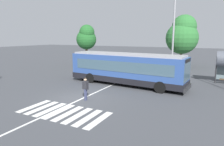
% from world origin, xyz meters
% --- Properties ---
extents(ground_plane, '(160.00, 160.00, 0.00)m').
position_xyz_m(ground_plane, '(0.00, 0.00, 0.00)').
color(ground_plane, '#424449').
extents(city_transit_bus, '(11.78, 3.50, 3.06)m').
position_xyz_m(city_transit_bus, '(1.37, 5.84, 1.59)').
color(city_transit_bus, black).
rests_on(city_transit_bus, ground_plane).
extents(pedestrian_crossing_street, '(0.58, 0.29, 1.72)m').
position_xyz_m(pedestrian_crossing_street, '(0.70, -0.05, 0.97)').
color(pedestrian_crossing_street, '#333856').
rests_on(pedestrian_crossing_street, ground_plane).
extents(parked_car_blue, '(1.90, 4.51, 1.35)m').
position_xyz_m(parked_car_blue, '(-4.08, 13.71, 0.77)').
color(parked_car_blue, black).
rests_on(parked_car_blue, ground_plane).
extents(parked_car_champagne, '(1.92, 4.52, 1.35)m').
position_xyz_m(parked_car_champagne, '(-1.34, 13.87, 0.77)').
color(parked_car_champagne, black).
rests_on(parked_car_champagne, ground_plane).
extents(parked_car_red, '(2.00, 4.56, 1.35)m').
position_xyz_m(parked_car_red, '(1.12, 14.13, 0.77)').
color(parked_car_red, black).
rests_on(parked_car_red, ground_plane).
extents(twin_arm_street_lamp, '(3.83, 0.32, 9.83)m').
position_xyz_m(twin_arm_street_lamp, '(4.70, 11.10, 5.93)').
color(twin_arm_street_lamp, '#939399').
rests_on(twin_arm_street_lamp, ground_plane).
extents(background_tree_left, '(3.22, 3.22, 6.54)m').
position_xyz_m(background_tree_left, '(-9.77, 15.52, 4.52)').
color(background_tree_left, brown).
rests_on(background_tree_left, ground_plane).
extents(background_tree_right, '(4.90, 4.90, 7.98)m').
position_xyz_m(background_tree_right, '(4.21, 21.20, 4.92)').
color(background_tree_right, brown).
rests_on(background_tree_right, ground_plane).
extents(crosswalk_painted_stripes, '(5.55, 2.70, 0.01)m').
position_xyz_m(crosswalk_painted_stripes, '(0.89, -2.73, 0.00)').
color(crosswalk_painted_stripes, silver).
rests_on(crosswalk_painted_stripes, ground_plane).
extents(lane_center_line, '(0.16, 24.00, 0.01)m').
position_xyz_m(lane_center_line, '(0.25, 2.00, 0.00)').
color(lane_center_line, silver).
rests_on(lane_center_line, ground_plane).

